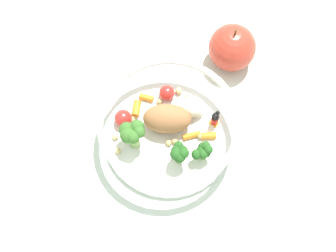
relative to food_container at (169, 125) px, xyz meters
name	(u,v)px	position (x,y,z in m)	size (l,w,h in m)	color
ground_plane	(176,132)	(-0.01, 0.00, -0.03)	(2.40, 2.40, 0.00)	silver
food_container	(169,125)	(0.00, 0.00, 0.00)	(0.22, 0.22, 0.07)	white
loose_apple	(232,48)	(-0.16, -0.06, 0.01)	(0.08, 0.08, 0.09)	#BC3828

